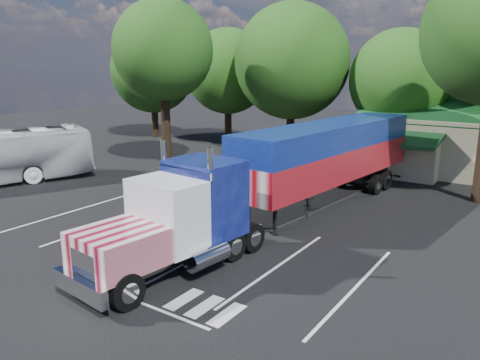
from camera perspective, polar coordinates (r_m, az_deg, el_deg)
The scene contains 9 objects.
ground at distance 26.69m, azimuth -1.04°, elevation -2.99°, with size 120.00×120.00×0.00m, color black.
tree_row_a at distance 52.42m, azimuth -10.57°, elevation 12.97°, with size 9.00×9.00×11.68m.
tree_row_b at distance 47.60m, azimuth -1.49°, elevation 13.10°, with size 8.40×8.40×11.35m.
tree_row_c at distance 42.00m, azimuth 6.35°, elevation 14.16°, with size 10.00×10.00×13.05m.
tree_row_d at distance 39.84m, azimuth 18.94°, elevation 11.45°, with size 8.00×8.00×10.60m.
tree_near_left at distance 36.89m, azimuth -9.36°, elevation 15.34°, with size 7.60×7.60×12.65m.
semi_truck at distance 24.05m, azimuth 7.13°, elevation 1.76°, with size 5.46×23.26×4.84m.
woman at distance 19.93m, azimuth -3.00°, elevation -6.55°, with size 0.57×0.37×1.57m, color black.
bicycle at distance 25.29m, azimuth 8.25°, elevation -2.96°, with size 0.64×1.83×0.96m, color black.
Camera 1 is at (14.79, -20.84, 7.70)m, focal length 35.00 mm.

